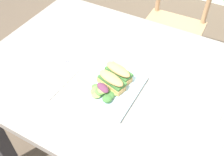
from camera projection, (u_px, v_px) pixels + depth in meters
dining_table at (133, 100)px, 1.13m from camera, size 1.30×0.82×0.74m
chair_wooden_far at (173, 26)px, 1.79m from camera, size 0.41×0.41×0.87m
plate_lunch at (107, 87)px, 1.00m from camera, size 0.24×0.24×0.01m
sandwich_half_front at (111, 81)px, 0.98m from camera, size 0.12×0.08×0.06m
sandwich_half_back at (118, 72)px, 1.01m from camera, size 0.12×0.08×0.06m
salad_mixed_greens at (104, 90)px, 0.97m from camera, size 0.13×0.12×0.03m
napkin_folded at (57, 76)px, 1.05m from camera, size 0.12×0.24×0.00m
fork_on_napkin at (60, 72)px, 1.06m from camera, size 0.03×0.19×0.00m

